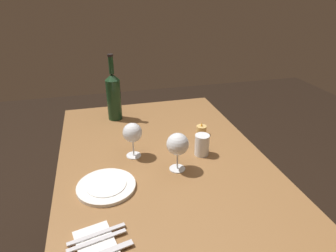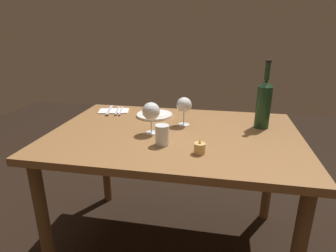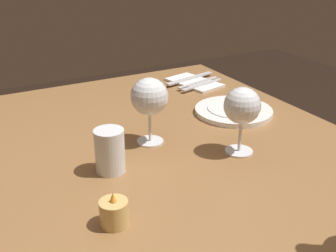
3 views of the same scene
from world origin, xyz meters
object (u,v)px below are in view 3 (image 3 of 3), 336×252
wine_glass_left (149,98)px  fork_outer (202,85)px  folded_napkin (194,82)px  fork_inner (198,83)px  table_knife (190,78)px  votive_candle (114,214)px  water_tumbler (110,152)px  dinner_plate (234,111)px  wine_glass_right (242,107)px

wine_glass_left → fork_outer: 0.46m
folded_napkin → fork_inner: (-0.03, 0.00, 0.01)m
table_knife → fork_inner: bearing=180.0°
votive_candle → fork_outer: votive_candle is taller
water_tumbler → dinner_plate: 0.46m
water_tumbler → fork_outer: size_ratio=0.54×
folded_napkin → table_knife: bearing=0.0°
dinner_plate → fork_outer: dinner_plate is taller
dinner_plate → table_knife: size_ratio=1.07×
votive_candle → wine_glass_left: bearing=-37.2°
votive_candle → fork_inner: bearing=-42.9°
wine_glass_left → votive_candle: size_ratio=2.48×
votive_candle → table_knife: votive_candle is taller
water_tumbler → table_knife: (0.46, -0.48, -0.03)m
water_tumbler → votive_candle: water_tumbler is taller
folded_napkin → fork_inner: 0.03m
water_tumbler → fork_inner: bearing=-49.9°
water_tumbler → fork_outer: water_tumbler is taller
dinner_plate → folded_napkin: 0.29m
folded_napkin → fork_outer: fork_outer is taller
wine_glass_right → votive_candle: (-0.12, 0.36, -0.09)m
wine_glass_right → fork_inner: size_ratio=0.90×
dinner_plate → folded_napkin: size_ratio=1.06×
water_tumbler → votive_candle: 0.19m
table_knife → wine_glass_left: bearing=137.5°
wine_glass_right → fork_inner: wine_glass_right is taller
fork_inner → votive_candle: bearing=137.1°
wine_glass_left → water_tumbler: wine_glass_left is taller
votive_candle → folded_napkin: bearing=-41.7°
dinner_plate → fork_inner: (0.26, -0.04, 0.00)m
dinner_plate → fork_outer: 0.24m
wine_glass_left → wine_glass_right: bearing=-132.6°
folded_napkin → table_knife: size_ratio=1.00×
votive_candle → fork_outer: 0.78m
wine_glass_right → fork_outer: bearing=-22.1°
fork_inner → fork_outer: 0.02m
wine_glass_right → wine_glass_left: bearing=47.4°
fork_inner → table_knife: (0.05, 0.00, 0.00)m
wine_glass_left → folded_napkin: 0.49m
water_tumbler → fork_outer: (0.38, -0.48, -0.03)m
wine_glass_right → folded_napkin: size_ratio=0.77×
wine_glass_left → dinner_plate: wine_glass_left is taller
dinner_plate → water_tumbler: bearing=108.0°
folded_napkin → fork_inner: fork_inner is taller
wine_glass_left → table_knife: (0.37, -0.34, -0.11)m
votive_candle → dinner_plate: (0.32, -0.50, -0.02)m
dinner_plate → table_knife: dinner_plate is taller
fork_inner → water_tumbler: bearing=130.1°
folded_napkin → water_tumbler: bearing=131.8°
wine_glass_right → dinner_plate: bearing=-33.5°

